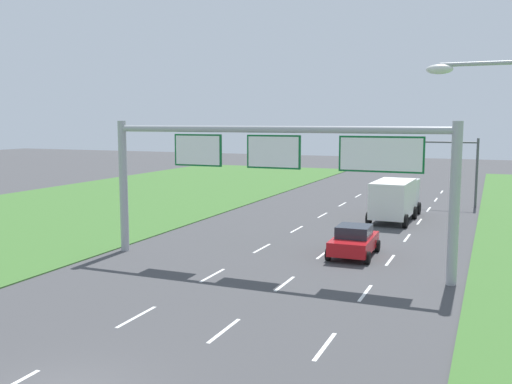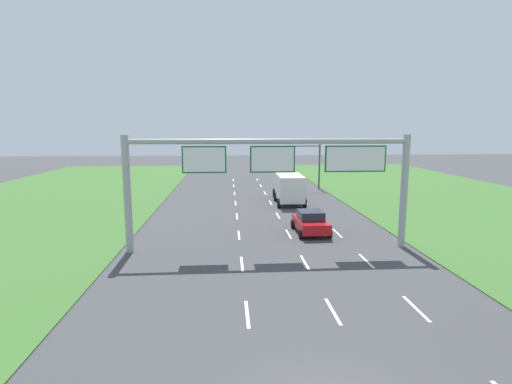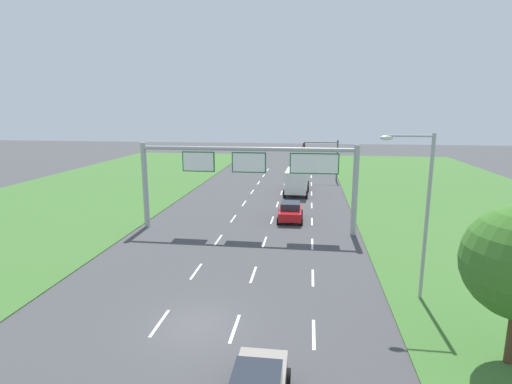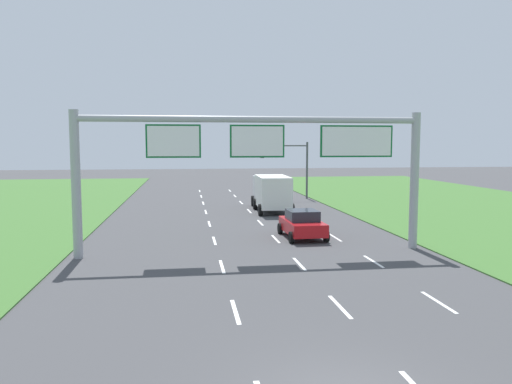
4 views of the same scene
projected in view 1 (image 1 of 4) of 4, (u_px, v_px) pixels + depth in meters
The scene contains 7 objects.
lane_dashes_inner_left at pixel (240, 260), 28.73m from camera, with size 0.14×68.40×0.01m.
lane_dashes_inner_right at pixel (306, 267), 27.39m from camera, with size 0.14×68.40×0.01m.
lane_dashes_slip at pixel (379, 275), 26.05m from camera, with size 0.14×68.40×0.01m.
car_lead_silver at pixel (354, 241), 29.58m from camera, with size 2.29×4.05×1.61m.
box_truck at pixel (396, 198), 40.35m from camera, with size 2.84×7.29×2.87m.
sign_gantry at pixel (276, 164), 26.98m from camera, with size 17.24×0.44×7.00m.
traffic_light_mast at pixel (452, 159), 46.60m from camera, with size 4.76×0.49×5.60m.
Camera 1 is at (9.84, -10.58, 7.02)m, focal length 40.00 mm.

